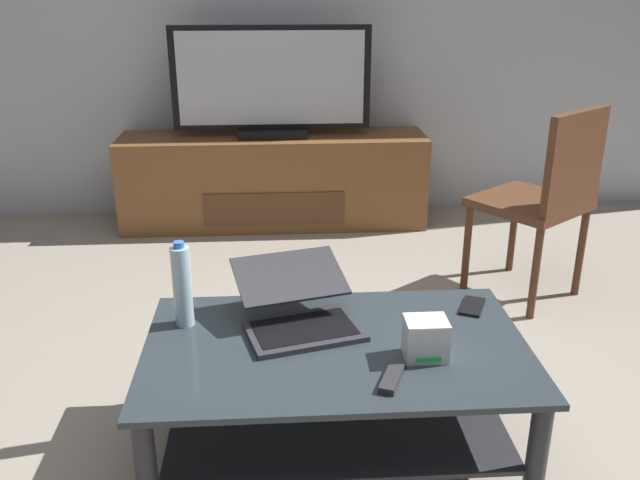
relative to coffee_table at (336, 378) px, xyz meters
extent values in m
plane|color=#9E9384|center=(-0.03, 0.08, -0.27)|extent=(7.68, 7.68, 0.00)
cube|color=#2D383D|center=(0.00, 0.00, 0.11)|extent=(1.19, 0.72, 0.02)
cube|color=#2D2D33|center=(0.00, 0.00, -0.14)|extent=(1.04, 0.63, 0.02)
cylinder|color=#2D2D33|center=(-0.54, -0.31, -0.09)|extent=(0.06, 0.06, 0.38)
cylinder|color=#2D2D33|center=(0.54, -0.31, -0.09)|extent=(0.06, 0.06, 0.38)
cylinder|color=#2D2D33|center=(-0.54, 0.31, -0.09)|extent=(0.06, 0.06, 0.38)
cylinder|color=#2D2D33|center=(0.54, 0.31, -0.09)|extent=(0.06, 0.06, 0.38)
cube|color=brown|center=(-0.19, 2.20, 0.00)|extent=(1.84, 0.43, 0.55)
cube|color=#55351C|center=(-0.19, 1.98, -0.11)|extent=(0.83, 0.01, 0.19)
cube|color=black|center=(-0.19, 2.18, 0.30)|extent=(0.40, 0.20, 0.05)
cube|color=black|center=(-0.19, 2.18, 0.62)|extent=(1.15, 0.04, 0.59)
cube|color=#B2B7C1|center=(-0.19, 2.16, 0.62)|extent=(1.07, 0.01, 0.53)
cube|color=#59331E|center=(1.00, 1.12, 0.19)|extent=(0.62, 0.62, 0.04)
cube|color=#59331E|center=(1.12, 0.96, 0.42)|extent=(0.36, 0.28, 0.46)
cylinder|color=#59331E|center=(1.04, 1.39, -0.05)|extent=(0.04, 0.04, 0.44)
cylinder|color=#59331E|center=(0.74, 1.16, -0.05)|extent=(0.04, 0.04, 0.44)
cylinder|color=#59331E|center=(1.27, 1.08, -0.05)|extent=(0.04, 0.04, 0.44)
cylinder|color=#59331E|center=(0.97, 0.86, -0.05)|extent=(0.04, 0.04, 0.44)
cube|color=#333338|center=(-0.10, 0.08, 0.13)|extent=(0.41, 0.32, 0.02)
cube|color=black|center=(-0.10, 0.08, 0.14)|extent=(0.35, 0.26, 0.00)
cube|color=#333338|center=(-0.14, 0.23, 0.25)|extent=(0.40, 0.31, 0.09)
cube|color=#3F8CD8|center=(-0.14, 0.23, 0.25)|extent=(0.36, 0.28, 0.07)
cube|color=white|center=(0.26, -0.09, 0.18)|extent=(0.13, 0.10, 0.12)
cube|color=#19D84C|center=(0.26, -0.14, 0.14)|extent=(0.08, 0.00, 0.01)
cylinder|color=silver|center=(-0.48, 0.16, 0.26)|extent=(0.06, 0.06, 0.27)
cylinder|color=blue|center=(-0.48, 0.16, 0.40)|extent=(0.03, 0.03, 0.02)
cube|color=black|center=(0.49, 0.21, 0.13)|extent=(0.12, 0.16, 0.01)
cube|color=#2D2D30|center=(0.14, -0.21, 0.13)|extent=(0.10, 0.16, 0.02)
camera|label=1|loc=(-0.17, -1.83, 1.19)|focal=38.16mm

